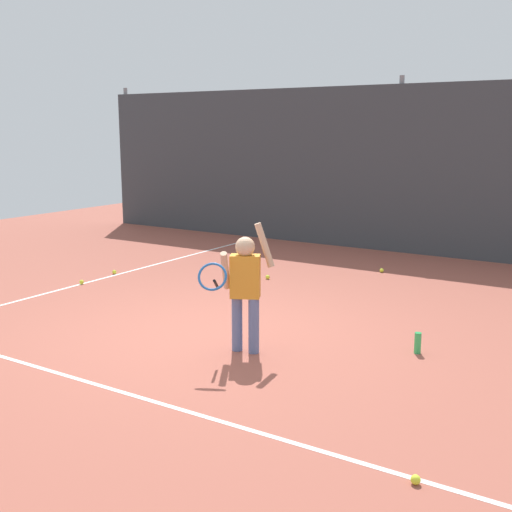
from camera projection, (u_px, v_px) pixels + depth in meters
ground_plane at (209, 333)px, 7.20m from camera, size 20.00×20.00×0.00m
court_line_baseline at (95, 384)px, 5.77m from camera, size 9.00×0.05×0.00m
court_line_sideline at (88, 282)px, 9.60m from camera, size 0.05×9.00×0.00m
back_fence_windscreen at (397, 170)px, 11.73m from camera, size 13.82×0.08×3.06m
fence_post_0 at (128, 157)px, 15.32m from camera, size 0.09×0.09×3.21m
fence_post_1 at (398, 165)px, 11.77m from camera, size 0.09×0.09×3.21m
tennis_player at (244, 284)px, 6.47m from camera, size 0.51×0.80×1.35m
water_bottle at (418, 343)px, 6.55m from camera, size 0.07×0.07×0.22m
tennis_ball_2 at (382, 270)px, 10.26m from camera, size 0.07×0.07×0.07m
tennis_ball_3 at (416, 480)px, 4.14m from camera, size 0.07×0.07×0.07m
tennis_ball_4 at (114, 272)px, 10.14m from camera, size 0.07×0.07×0.07m
tennis_ball_5 at (268, 277)px, 9.80m from camera, size 0.07×0.07×0.07m
tennis_ball_6 at (269, 264)px, 10.76m from camera, size 0.07×0.07×0.07m
tennis_ball_7 at (82, 282)px, 9.48m from camera, size 0.07×0.07×0.07m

